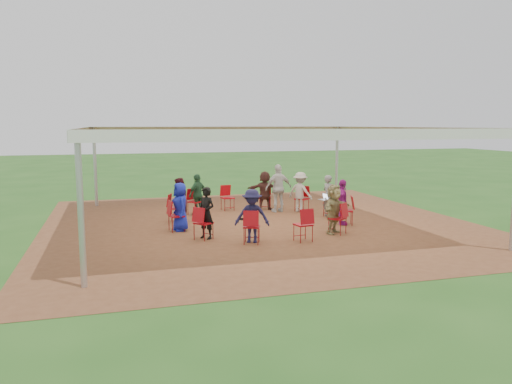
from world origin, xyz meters
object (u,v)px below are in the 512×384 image
object	(u,v)px
cable_coil	(244,219)
person_seated_3	(198,195)
chair_1	(302,199)
chair_10	(338,219)
chair_5	(176,208)
person_seated_9	(342,202)
chair_9	(303,225)
chair_4	(195,202)
person_seated_4	(179,200)
chair_6	(177,216)
chair_7	(203,223)
person_seated_2	(265,190)
chair_8	(252,227)
person_seated_8	(334,209)
standing_person	(279,188)
person_seated_5	(180,207)
person_seated_1	(300,192)
chair_11	(346,211)
person_seated_6	(206,213)
chair_2	(265,197)
person_seated_0	(328,196)
person_seated_7	(252,216)
chair_3	(228,198)
laptop	(324,198)
chair_0	(331,204)

from	to	relation	value
cable_coil	person_seated_3	bearing A→B (deg)	135.38
chair_1	chair_10	size ratio (longest dim) A/B	1.00
cable_coil	chair_5	bearing A→B (deg)	173.74
person_seated_9	chair_9	bearing A→B (deg)	152.27
chair_4	person_seated_9	world-z (taller)	person_seated_9
person_seated_4	chair_1	bearing A→B (deg)	120.76
chair_6	chair_7	world-z (taller)	same
person_seated_2	cable_coil	world-z (taller)	person_seated_2
person_seated_9	cable_coil	size ratio (longest dim) A/B	3.76
chair_8	chair_7	bearing A→B (deg)	165.00
chair_1	chair_7	distance (m)	5.36
person_seated_8	standing_person	size ratio (longest dim) A/B	0.83
chair_7	chair_10	bearing A→B (deg)	45.00
chair_4	person_seated_5	distance (m)	2.63
person_seated_8	person_seated_1	bearing A→B (deg)	45.00
chair_11	person_seated_9	size ratio (longest dim) A/B	0.64
chair_5	person_seated_3	xyz separation A→B (m)	(0.89, 1.03, 0.26)
person_seated_6	standing_person	bearing A→B (deg)	97.53
person_seated_4	chair_4	bearing A→B (deg)	169.89
person_seated_1	cable_coil	xyz separation A→B (m)	(-2.32, -0.88, -0.69)
chair_2	chair_11	size ratio (longest dim) A/B	1.00
person_seated_0	person_seated_3	xyz separation A→B (m)	(-4.14, 1.59, 0.00)
chair_5	person_seated_7	xyz separation A→B (m)	(1.58, -3.35, 0.26)
chair_10	person_seated_5	xyz separation A→B (m)	(-4.21, 1.69, 0.26)
chair_3	person_seated_3	size ratio (longest dim) A/B	0.64
person_seated_2	person_seated_4	size ratio (longest dim) A/B	1.00
person_seated_2	laptop	bearing A→B (deg)	146.71
chair_2	person_seated_7	bearing A→B (deg)	90.00
chair_0	laptop	size ratio (longest dim) A/B	2.65
person_seated_6	person_seated_9	xyz separation A→B (m)	(4.38, 0.69, 0.00)
chair_11	person_seated_4	size ratio (longest dim) A/B	0.64
chair_5	standing_person	distance (m)	3.85
person_seated_9	person_seated_1	bearing A→B (deg)	30.00
person_seated_0	chair_7	bearing A→B (deg)	105.35
person_seated_3	chair_2	bearing A→B (deg)	152.27
chair_11	person_seated_1	distance (m)	2.63
person_seated_9	laptop	bearing A→B (deg)	22.07
chair_10	person_seated_1	distance (m)	3.72
person_seated_2	person_seated_9	distance (m)	3.62
chair_2	person_seated_0	world-z (taller)	person_seated_0
chair_11	laptop	bearing A→B (deg)	26.82
chair_3	person_seated_0	xyz separation A→B (m)	(2.94, -2.25, 0.26)
person_seated_8	chair_6	bearing A→B (deg)	120.76
chair_2	person_seated_3	world-z (taller)	person_seated_3
chair_7	chair_10	xyz separation A→B (m)	(3.77, -0.40, 0.00)
person_seated_2	person_seated_5	size ratio (longest dim) A/B	1.00
chair_4	chair_10	distance (m)	5.36
chair_2	chair_6	world-z (taller)	same
person_seated_3	person_seated_9	xyz separation A→B (m)	(4.00, -2.91, 0.00)
chair_5	person_seated_3	size ratio (longest dim) A/B	0.64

